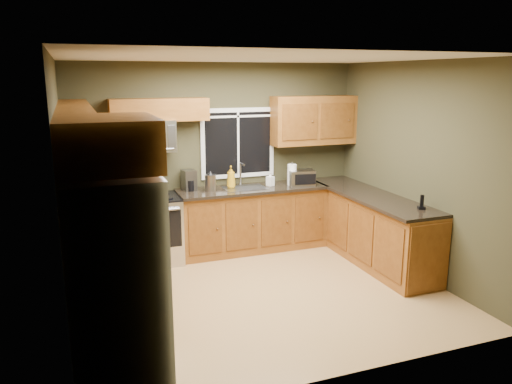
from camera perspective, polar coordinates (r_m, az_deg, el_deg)
floor at (r=6.04m, az=0.73°, el=-11.45°), size 4.20×4.20×0.00m
ceiling at (r=5.49m, az=0.81°, el=15.10°), size 4.20×4.20×0.00m
back_wall at (r=7.29m, az=-4.35°, el=3.94°), size 4.20×0.00×4.20m
front_wall at (r=4.04m, az=10.03°, el=-3.81°), size 4.20×0.00×4.20m
left_wall at (r=5.25m, az=-21.15°, el=-0.55°), size 0.00×3.60×3.60m
right_wall at (r=6.65m, az=17.92°, el=2.44°), size 0.00×3.60×3.60m
window at (r=7.33m, az=-2.08°, el=5.62°), size 1.12×0.03×1.02m
base_cabinets_left at (r=5.96m, az=-17.51°, el=-7.72°), size 0.60×2.65×0.90m
countertop_left at (r=5.82m, az=-17.58°, el=-3.37°), size 0.65×2.65×0.04m
base_cabinets_back at (r=7.33m, az=-0.45°, el=-3.18°), size 2.17×0.60×0.90m
countertop_back at (r=7.19m, az=-0.39°, el=0.36°), size 2.17×0.65×0.04m
base_cabinets_peninsula at (r=7.11m, az=12.81°, el=-4.05°), size 0.60×2.52×0.90m
countertop_peninsula at (r=6.98m, az=12.80°, el=-0.37°), size 0.65×2.50×0.04m
upper_cabinets_left at (r=5.63m, az=-19.87°, el=5.71°), size 0.33×2.65×0.72m
upper_cabinets_back_left at (r=6.86m, az=-10.99°, el=9.22°), size 1.30×0.33×0.30m
upper_cabinets_back_right at (r=7.60m, az=6.60°, el=8.14°), size 1.30×0.33×0.72m
upper_cabinet_over_fridge at (r=3.86m, az=-16.71°, el=5.40°), size 0.72×0.90×0.38m
refrigerator at (r=4.15m, az=-15.66°, el=-10.23°), size 0.74×0.90×1.80m
range at (r=6.96m, az=-11.81°, el=-4.21°), size 0.76×0.69×0.94m
microwave at (r=6.83m, az=-12.48°, el=6.26°), size 0.76×0.41×0.42m
sink at (r=7.17m, az=-1.31°, el=0.57°), size 0.60×0.42×0.36m
toaster_oven at (r=7.34m, az=5.20°, el=1.64°), size 0.41×0.34×0.23m
coffee_maker at (r=7.07m, az=-7.65°, el=1.28°), size 0.20×0.25×0.28m
kettle at (r=6.99m, az=-5.22°, el=1.19°), size 0.16×0.16×0.28m
paper_towel_roll at (r=7.35m, az=4.12°, el=1.99°), size 0.14×0.14×0.34m
soap_bottle_a at (r=7.15m, az=-2.87°, el=1.73°), size 0.15×0.15×0.32m
soap_bottle_b at (r=7.29m, az=1.64°, el=1.51°), size 0.12×0.12×0.21m
cordless_phone at (r=6.34m, az=18.40°, el=-1.40°), size 0.10×0.10×0.18m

